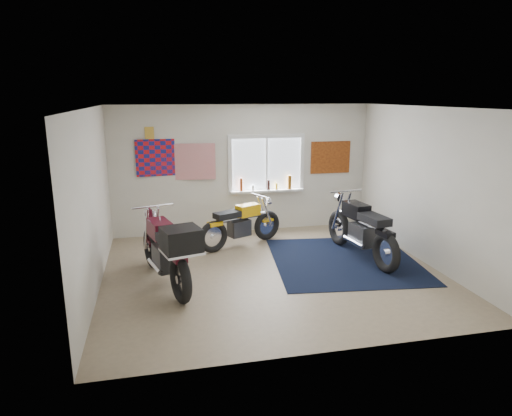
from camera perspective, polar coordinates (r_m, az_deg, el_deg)
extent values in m
plane|color=#9E896B|center=(7.71, 2.03, -8.04)|extent=(5.50, 5.50, 0.00)
plane|color=white|center=(7.15, 2.22, 12.46)|extent=(5.50, 5.50, 0.00)
plane|color=silver|center=(9.71, -1.61, 4.86)|extent=(5.50, 0.00, 5.50)
plane|color=silver|center=(5.01, 9.37, -4.09)|extent=(5.50, 0.00, 5.50)
plane|color=silver|center=(7.14, -19.75, 0.71)|extent=(0.00, 5.00, 5.00)
plane|color=silver|center=(8.42, 20.56, 2.56)|extent=(0.00, 5.00, 5.00)
cube|color=black|center=(8.36, 10.99, -6.44)|extent=(2.79, 2.88, 0.01)
cube|color=white|center=(9.78, 1.29, 5.53)|extent=(1.50, 0.02, 1.10)
cube|color=white|center=(9.70, 1.33, 8.96)|extent=(1.66, 0.06, 0.08)
cube|color=white|center=(9.87, 1.29, 2.12)|extent=(1.66, 0.06, 0.08)
cube|color=white|center=(9.61, -3.28, 5.35)|extent=(0.08, 0.06, 1.10)
cube|color=white|center=(9.99, 5.74, 5.63)|extent=(0.08, 0.06, 1.10)
cube|color=white|center=(9.77, 1.31, 5.51)|extent=(0.04, 0.06, 1.10)
cube|color=white|center=(9.81, 1.38, 2.17)|extent=(1.60, 0.16, 0.04)
cylinder|color=#953815|center=(9.65, -1.86, 2.94)|extent=(0.07, 0.07, 0.28)
cylinder|color=silver|center=(9.72, -0.39, 2.54)|extent=(0.06, 0.06, 0.12)
cylinder|color=black|center=(9.78, 1.58, 2.91)|extent=(0.06, 0.06, 0.22)
cylinder|color=gold|center=(9.84, 2.59, 2.72)|extent=(0.05, 0.05, 0.14)
cylinder|color=brown|center=(9.90, 4.21, 3.24)|extent=(0.09, 0.09, 0.30)
plane|color=red|center=(9.47, -11.81, 6.18)|extent=(1.00, 0.07, 1.00)
plane|color=red|center=(9.50, -7.83, 5.75)|extent=(0.90, 0.09, 0.90)
cube|color=gold|center=(9.42, -13.19, 9.13)|extent=(0.18, 0.02, 0.24)
cube|color=#A54C14|center=(10.21, 9.28, 6.27)|extent=(0.90, 0.03, 0.70)
torus|color=black|center=(9.29, 1.37, -2.18)|extent=(0.61, 0.36, 0.61)
torus|color=black|center=(8.59, -5.37, -3.60)|extent=(0.61, 0.36, 0.61)
cylinder|color=silver|center=(9.29, 1.37, -2.18)|extent=(0.13, 0.13, 0.10)
cylinder|color=silver|center=(8.59, -5.37, -3.60)|extent=(0.13, 0.13, 0.10)
cylinder|color=silver|center=(8.85, -1.88, -1.22)|extent=(1.09, 0.55, 0.08)
cube|color=#323234|center=(8.88, -2.11, -2.52)|extent=(0.48, 0.40, 0.31)
cylinder|color=silver|center=(9.02, -2.64, -2.87)|extent=(0.49, 0.27, 0.06)
cube|color=#FFB60D|center=(8.91, -1.02, -0.26)|extent=(0.52, 0.41, 0.22)
cube|color=black|center=(8.65, -3.62, -0.85)|extent=(0.57, 0.44, 0.11)
cube|color=#FFB60D|center=(8.54, -5.14, -1.96)|extent=(0.31, 0.25, 0.07)
cube|color=#FFB60D|center=(9.26, 1.38, -1.52)|extent=(0.29, 0.22, 0.05)
cylinder|color=silver|center=(9.04, 0.58, 1.50)|extent=(0.27, 0.53, 0.03)
cylinder|color=silver|center=(9.18, 1.48, 0.76)|extent=(0.14, 0.17, 0.15)
torus|color=black|center=(9.13, 10.33, -2.45)|extent=(0.23, 0.71, 0.69)
torus|color=black|center=(7.90, 15.95, -5.38)|extent=(0.23, 0.71, 0.69)
cylinder|color=silver|center=(9.13, 10.33, -2.45)|extent=(0.12, 0.13, 0.12)
cylinder|color=silver|center=(7.90, 15.95, -5.38)|extent=(0.12, 0.13, 0.12)
cylinder|color=silver|center=(8.40, 13.06, -1.60)|extent=(0.28, 1.39, 0.10)
cube|color=#323234|center=(8.43, 13.17, -3.28)|extent=(0.37, 0.53, 0.38)
cylinder|color=silver|center=(8.37, 12.11, -4.14)|extent=(0.15, 0.61, 0.08)
cube|color=black|center=(8.53, 12.40, -0.26)|extent=(0.36, 0.58, 0.26)
cube|color=black|center=(8.06, 14.59, -1.37)|extent=(0.38, 0.64, 0.13)
cube|color=black|center=(7.84, 15.87, -3.06)|extent=(0.22, 0.35, 0.09)
cube|color=black|center=(9.09, 10.37, -1.65)|extent=(0.19, 0.33, 0.06)
cylinder|color=silver|center=(8.77, 11.20, 2.12)|extent=(0.68, 0.13, 0.04)
cylinder|color=silver|center=(9.00, 10.43, 1.30)|extent=(0.19, 0.13, 0.18)
torus|color=black|center=(8.01, -12.88, -4.85)|extent=(0.32, 0.73, 0.72)
torus|color=black|center=(6.61, -9.42, -8.77)|extent=(0.32, 0.73, 0.72)
cylinder|color=silver|center=(8.01, -12.88, -4.85)|extent=(0.14, 0.15, 0.12)
cylinder|color=silver|center=(6.61, -9.42, -8.77)|extent=(0.14, 0.15, 0.12)
cylinder|color=silver|center=(7.19, -11.44, -4.16)|extent=(0.45, 1.37, 0.10)
cube|color=#323234|center=(7.22, -11.23, -6.11)|extent=(0.43, 0.56, 0.37)
cylinder|color=silver|center=(7.22, -12.54, -7.12)|extent=(0.23, 0.61, 0.08)
cube|color=#430A15|center=(7.33, -11.94, -2.57)|extent=(0.42, 0.61, 0.26)
cube|color=black|center=(6.80, -10.59, -4.01)|extent=(0.45, 0.66, 0.13)
cube|color=#430A15|center=(6.55, -9.67, -6.10)|extent=(0.26, 0.36, 0.09)
cube|color=#430A15|center=(7.97, -12.93, -3.95)|extent=(0.23, 0.34, 0.06)
cylinder|color=silver|center=(7.61, -12.81, 0.22)|extent=(0.67, 0.21, 0.04)
cylinder|color=silver|center=(7.86, -13.15, -0.69)|extent=(0.20, 0.15, 0.18)
cube|color=black|center=(6.30, -9.32, -3.94)|extent=(0.60, 0.57, 0.33)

